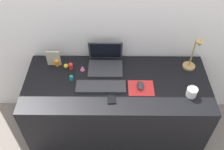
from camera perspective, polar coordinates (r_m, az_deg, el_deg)
ground_plane at (r=2.70m, az=0.87°, el=-12.41°), size 6.00×6.00×0.00m
back_wall at (r=2.35m, az=1.05°, el=5.72°), size 2.76×0.05×1.56m
desk at (r=2.39m, az=0.97°, el=-7.72°), size 1.56×0.67×0.74m
laptop at (r=2.22m, az=-1.50°, el=3.31°), size 0.30×0.25×0.21m
keyboard at (r=2.06m, az=-2.55°, el=-2.65°), size 0.41×0.13×0.02m
mousepad at (r=2.08m, az=6.60°, el=-2.95°), size 0.21×0.17×0.00m
mouse at (r=2.07m, az=6.50°, el=-2.38°), size 0.06×0.10×0.03m
cell_phone at (r=2.00m, az=-0.15°, el=-5.09°), size 0.07×0.13×0.01m
desk_lamp at (r=2.21m, az=18.05°, el=4.30°), size 0.11×0.16×0.36m
picture_frame at (r=2.27m, az=-13.16°, el=3.71°), size 0.12×0.02×0.15m
coffee_mug at (r=2.08m, az=17.67°, el=-3.73°), size 0.08×0.08×0.08m
toy_figurine_teal at (r=2.14m, az=-9.22°, el=-0.60°), size 0.03×0.03×0.05m
toy_figurine_pink at (r=2.21m, az=-6.76°, el=1.59°), size 0.04×0.04×0.05m
toy_figurine_yellow at (r=2.25m, az=-10.42°, el=2.02°), size 0.04×0.04×0.04m
toy_figurine_red at (r=2.23m, az=-9.36°, el=2.08°), size 0.04×0.04×0.07m
toy_figurine_orange at (r=2.28m, az=-12.41°, el=2.87°), size 0.04×0.04×0.07m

